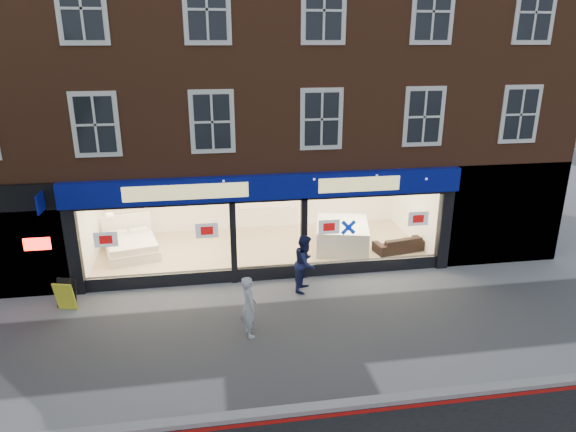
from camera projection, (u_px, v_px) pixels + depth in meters
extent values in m
plane|color=gray|center=(285.00, 332.00, 12.74)|extent=(120.00, 120.00, 0.00)
cube|color=#8C0A07|center=(310.00, 418.00, 9.85)|extent=(60.00, 0.10, 0.01)
cube|color=gray|center=(308.00, 409.00, 10.02)|extent=(60.00, 0.25, 0.12)
cube|color=tan|center=(261.00, 250.00, 17.63)|extent=(11.00, 4.50, 0.10)
cube|color=brown|center=(252.00, 47.00, 17.11)|extent=(19.00, 8.00, 6.70)
cube|color=navy|center=(269.00, 187.00, 14.47)|extent=(11.40, 0.28, 0.70)
cube|color=black|center=(269.00, 272.00, 15.55)|extent=(11.00, 0.18, 0.40)
cube|color=black|center=(74.00, 251.00, 14.33)|extent=(0.35, 0.30, 2.60)
cube|color=black|center=(444.00, 229.00, 16.00)|extent=(0.35, 0.30, 2.60)
cube|color=white|center=(156.00, 242.00, 14.58)|extent=(4.20, 0.02, 2.10)
cube|color=white|center=(375.00, 229.00, 15.56)|extent=(4.20, 0.02, 2.10)
cube|color=white|center=(268.00, 241.00, 15.40)|extent=(1.80, 0.02, 2.10)
cube|color=silver|center=(254.00, 196.00, 19.32)|extent=(11.00, 0.20, 2.60)
cube|color=#FFEAC6|center=(260.00, 178.00, 16.80)|extent=(11.00, 4.50, 0.12)
cube|color=#FF140C|center=(37.00, 244.00, 14.01)|extent=(0.70, 0.04, 0.35)
cube|color=black|center=(502.00, 213.00, 16.33)|extent=(4.00, 0.40, 3.30)
cube|color=white|center=(132.00, 250.00, 17.03)|extent=(1.97, 2.17, 0.32)
cube|color=white|center=(131.00, 242.00, 16.94)|extent=(1.89, 2.08, 0.23)
cube|color=white|center=(127.00, 230.00, 17.76)|extent=(1.62, 0.52, 1.10)
cube|color=white|center=(118.00, 233.00, 17.33)|extent=(0.65, 0.43, 0.11)
cube|color=white|center=(139.00, 230.00, 17.59)|extent=(0.65, 0.43, 0.11)
cube|color=brown|center=(112.00, 236.00, 17.91)|extent=(0.54, 0.54, 0.55)
cube|color=silver|center=(342.00, 243.00, 17.69)|extent=(2.18, 2.51, 0.28)
cube|color=silver|center=(342.00, 235.00, 17.60)|extent=(2.18, 2.51, 0.28)
cube|color=silver|center=(342.00, 227.00, 17.51)|extent=(2.18, 2.51, 0.28)
imported|color=black|center=(400.00, 243.00, 17.34)|extent=(1.86, 1.00, 0.51)
cube|color=gold|center=(66.00, 295.00, 13.71)|extent=(0.62, 0.49, 0.84)
imported|color=#ACAEB4|center=(249.00, 306.00, 12.39)|extent=(0.50, 0.64, 1.57)
imported|color=#191F47|center=(305.00, 263.00, 14.66)|extent=(0.93, 1.02, 1.68)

